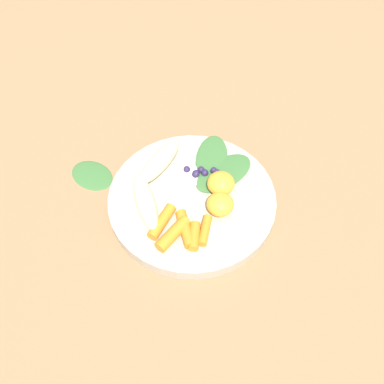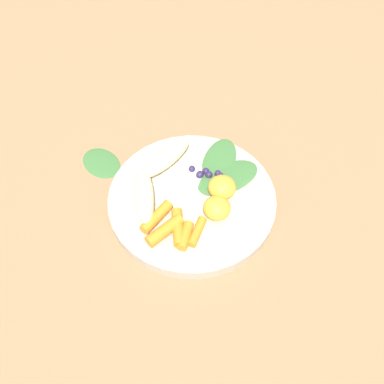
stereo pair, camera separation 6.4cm
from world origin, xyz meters
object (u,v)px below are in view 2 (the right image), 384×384
(bowl, at_px, (192,199))
(banana_peeled_right, at_px, (167,158))
(kale_leaf_stray, at_px, (101,162))
(banana_peeled_left, at_px, (144,195))
(orange_segment_near, at_px, (222,187))

(bowl, height_order, banana_peeled_right, banana_peeled_right)
(kale_leaf_stray, bearing_deg, banana_peeled_left, 178.77)
(banana_peeled_right, distance_m, orange_segment_near, 0.11)
(bowl, relative_size, banana_peeled_left, 2.49)
(bowl, distance_m, banana_peeled_left, 0.08)
(banana_peeled_left, bearing_deg, bowl, 89.25)
(orange_segment_near, relative_size, kale_leaf_stray, 0.54)
(banana_peeled_right, height_order, kale_leaf_stray, banana_peeled_right)
(bowl, xyz_separation_m, banana_peeled_left, (-0.02, 0.08, 0.03))
(banana_peeled_right, distance_m, kale_leaf_stray, 0.13)
(banana_peeled_left, distance_m, banana_peeled_right, 0.09)
(banana_peeled_left, relative_size, banana_peeled_right, 1.00)
(bowl, bearing_deg, orange_segment_near, -77.67)
(banana_peeled_left, bearing_deg, kale_leaf_stray, -145.90)
(orange_segment_near, bearing_deg, banana_peeled_left, 103.61)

